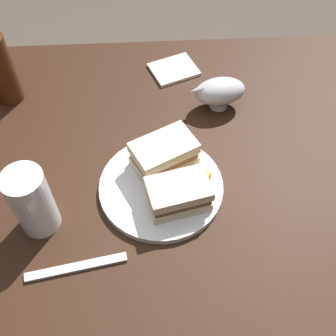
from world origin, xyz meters
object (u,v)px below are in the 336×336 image
Objects in this scene: fork at (76,267)px; pint_glass at (34,205)px; gravy_boat at (219,91)px; sandwich_half_right at (164,154)px; napkin at (174,69)px; sandwich_half_left at (178,194)px; plate at (161,187)px.

pint_glass is at bearing -62.85° from fork.
gravy_boat is 0.74× the size of fork.
sandwich_half_right is 1.09× the size of gravy_boat.
sandwich_half_right is at bearing 82.45° from napkin.
fork is at bearing 126.86° from pint_glass.
sandwich_half_left is 0.89× the size of pint_glass.
napkin is at bearing -123.63° from pint_glass.
napkin is at bearing -97.55° from sandwich_half_right.
sandwich_half_right reaches higher than sandwich_half_left.
fork is (0.19, 0.12, -0.04)m from sandwich_half_left.
sandwich_half_right reaches higher than napkin.
fork is (0.17, 0.21, -0.04)m from sandwich_half_right.
gravy_boat is (-0.37, -0.29, -0.02)m from pint_glass.
fork is (-0.07, 0.10, -0.06)m from pint_glass.
pint_glass is at bearing 25.52° from sandwich_half_right.
pint_glass is (0.24, 0.11, 0.02)m from sandwich_half_right.
napkin is 0.56m from fork.
fork is (0.21, 0.52, -0.00)m from napkin.
fork is (0.16, 0.16, -0.00)m from plate.
gravy_boat is at bearing -112.79° from sandwich_half_left.
pint_glass reaches higher than napkin.
fork is at bearing 68.23° from napkin.
sandwich_half_left reaches higher than plate.
pint_glass is 0.51m from napkin.
plate is 0.07m from sandwich_half_right.
fork is at bearing 51.84° from sandwich_half_right.
pint_glass is 1.09× the size of gravy_boat.
pint_glass is (0.23, 0.06, 0.06)m from plate.
fork is at bearing 31.95° from sandwich_half_left.
sandwich_half_right reaches higher than gravy_boat.
sandwich_half_left is 0.22m from fork.
napkin is at bearing -53.89° from gravy_boat.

